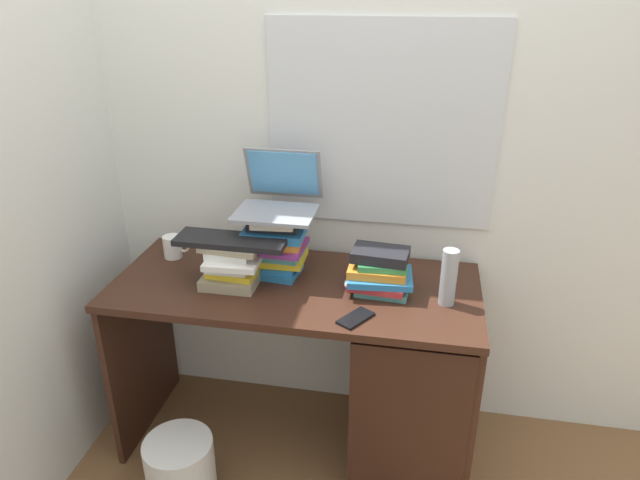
{
  "coord_description": "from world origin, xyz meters",
  "views": [
    {
      "loc": [
        0.45,
        -1.88,
        1.84
      ],
      "look_at": [
        0.09,
        0.03,
        0.96
      ],
      "focal_mm": 32.0,
      "sensor_mm": 36.0,
      "label": 1
    }
  ],
  "objects_px": {
    "book_stack_keyboard_riser": "(232,264)",
    "mug": "(173,247)",
    "desk": "(384,373)",
    "book_stack_tall": "(276,245)",
    "computer_mouse": "(352,283)",
    "book_stack_side": "(380,271)",
    "wastebasket": "(181,472)",
    "cell_phone": "(356,318)",
    "laptop": "(279,196)",
    "keyboard": "(231,241)",
    "water_bottle": "(449,277)"
  },
  "relations": [
    {
      "from": "book_stack_keyboard_riser",
      "to": "wastebasket",
      "type": "distance_m",
      "value": 0.81
    },
    {
      "from": "keyboard",
      "to": "laptop",
      "type": "bearing_deg",
      "value": 51.72
    },
    {
      "from": "mug",
      "to": "cell_phone",
      "type": "xyz_separation_m",
      "value": [
        0.82,
        -0.34,
        -0.04
      ]
    },
    {
      "from": "keyboard",
      "to": "cell_phone",
      "type": "height_order",
      "value": "keyboard"
    },
    {
      "from": "wastebasket",
      "to": "cell_phone",
      "type": "bearing_deg",
      "value": 16.75
    },
    {
      "from": "computer_mouse",
      "to": "mug",
      "type": "relative_size",
      "value": 0.91
    },
    {
      "from": "water_bottle",
      "to": "cell_phone",
      "type": "bearing_deg",
      "value": -151.3
    },
    {
      "from": "book_stack_tall",
      "to": "book_stack_side",
      "type": "xyz_separation_m",
      "value": [
        0.42,
        -0.06,
        -0.04
      ]
    },
    {
      "from": "book_stack_tall",
      "to": "keyboard",
      "type": "xyz_separation_m",
      "value": [
        -0.14,
        -0.11,
        0.06
      ]
    },
    {
      "from": "desk",
      "to": "mug",
      "type": "xyz_separation_m",
      "value": [
        -0.92,
        0.16,
        0.4
      ]
    },
    {
      "from": "book_stack_side",
      "to": "water_bottle",
      "type": "height_order",
      "value": "water_bottle"
    },
    {
      "from": "cell_phone",
      "to": "laptop",
      "type": "bearing_deg",
      "value": 167.74
    },
    {
      "from": "laptop",
      "to": "book_stack_tall",
      "type": "bearing_deg",
      "value": -91.12
    },
    {
      "from": "book_stack_tall",
      "to": "computer_mouse",
      "type": "xyz_separation_m",
      "value": [
        0.31,
        -0.06,
        -0.11
      ]
    },
    {
      "from": "mug",
      "to": "keyboard",
      "type": "bearing_deg",
      "value": -27.92
    },
    {
      "from": "book_stack_side",
      "to": "laptop",
      "type": "xyz_separation_m",
      "value": [
        -0.41,
        0.13,
        0.22
      ]
    },
    {
      "from": "mug",
      "to": "water_bottle",
      "type": "height_order",
      "value": "water_bottle"
    },
    {
      "from": "book_stack_tall",
      "to": "wastebasket",
      "type": "bearing_deg",
      "value": -119.83
    },
    {
      "from": "book_stack_side",
      "to": "computer_mouse",
      "type": "xyz_separation_m",
      "value": [
        -0.1,
        0.0,
        -0.06
      ]
    },
    {
      "from": "book_stack_keyboard_riser",
      "to": "book_stack_side",
      "type": "height_order",
      "value": "same"
    },
    {
      "from": "book_stack_keyboard_riser",
      "to": "computer_mouse",
      "type": "relative_size",
      "value": 2.26
    },
    {
      "from": "book_stack_side",
      "to": "water_bottle",
      "type": "bearing_deg",
      "value": -12.27
    },
    {
      "from": "desk",
      "to": "computer_mouse",
      "type": "relative_size",
      "value": 13.56
    },
    {
      "from": "keyboard",
      "to": "cell_phone",
      "type": "distance_m",
      "value": 0.55
    },
    {
      "from": "book_stack_tall",
      "to": "keyboard",
      "type": "relative_size",
      "value": 0.59
    },
    {
      "from": "book_stack_keyboard_riser",
      "to": "mug",
      "type": "bearing_deg",
      "value": 151.56
    },
    {
      "from": "laptop",
      "to": "computer_mouse",
      "type": "distance_m",
      "value": 0.44
    },
    {
      "from": "book_stack_tall",
      "to": "cell_phone",
      "type": "xyz_separation_m",
      "value": [
        0.35,
        -0.29,
        -0.12
      ]
    },
    {
      "from": "book_stack_tall",
      "to": "mug",
      "type": "relative_size",
      "value": 2.17
    },
    {
      "from": "water_bottle",
      "to": "wastebasket",
      "type": "xyz_separation_m",
      "value": [
        -0.94,
        -0.36,
        -0.74
      ]
    },
    {
      "from": "book_stack_tall",
      "to": "cell_phone",
      "type": "height_order",
      "value": "book_stack_tall"
    },
    {
      "from": "desk",
      "to": "book_stack_side",
      "type": "xyz_separation_m",
      "value": [
        -0.04,
        0.03,
        0.43
      ]
    },
    {
      "from": "laptop",
      "to": "wastebasket",
      "type": "bearing_deg",
      "value": -116.87
    },
    {
      "from": "book_stack_keyboard_riser",
      "to": "mug",
      "type": "xyz_separation_m",
      "value": [
        -0.32,
        0.17,
        -0.03
      ]
    },
    {
      "from": "book_stack_side",
      "to": "book_stack_tall",
      "type": "bearing_deg",
      "value": 171.32
    },
    {
      "from": "laptop",
      "to": "keyboard",
      "type": "xyz_separation_m",
      "value": [
        -0.14,
        -0.18,
        -0.12
      ]
    },
    {
      "from": "desk",
      "to": "mug",
      "type": "distance_m",
      "value": 1.01
    },
    {
      "from": "desk",
      "to": "cell_phone",
      "type": "bearing_deg",
      "value": -117.38
    },
    {
      "from": "book_stack_side",
      "to": "computer_mouse",
      "type": "height_order",
      "value": "book_stack_side"
    },
    {
      "from": "computer_mouse",
      "to": "cell_phone",
      "type": "distance_m",
      "value": 0.23
    },
    {
      "from": "desk",
      "to": "mug",
      "type": "relative_size",
      "value": 12.37
    },
    {
      "from": "desk",
      "to": "laptop",
      "type": "height_order",
      "value": "laptop"
    },
    {
      "from": "computer_mouse",
      "to": "mug",
      "type": "xyz_separation_m",
      "value": [
        -0.78,
        0.12,
        0.03
      ]
    },
    {
      "from": "book_stack_tall",
      "to": "computer_mouse",
      "type": "height_order",
      "value": "book_stack_tall"
    },
    {
      "from": "book_stack_keyboard_riser",
      "to": "computer_mouse",
      "type": "xyz_separation_m",
      "value": [
        0.46,
        0.05,
        -0.06
      ]
    },
    {
      "from": "computer_mouse",
      "to": "water_bottle",
      "type": "bearing_deg",
      "value": -9.02
    },
    {
      "from": "water_bottle",
      "to": "laptop",
      "type": "bearing_deg",
      "value": 164.59
    },
    {
      "from": "book_stack_tall",
      "to": "book_stack_side",
      "type": "height_order",
      "value": "book_stack_tall"
    },
    {
      "from": "mug",
      "to": "water_bottle",
      "type": "relative_size",
      "value": 0.54
    },
    {
      "from": "laptop",
      "to": "cell_phone",
      "type": "bearing_deg",
      "value": -44.83
    }
  ]
}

